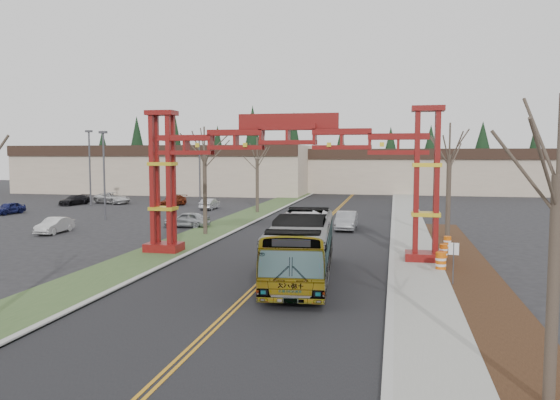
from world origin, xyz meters
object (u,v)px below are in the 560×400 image
(transit_bus, at_px, (302,247))
(bare_tree_median_mid, at_px, (204,155))
(parked_car_far_c, at_px, (74,200))
(bare_tree_right_far, at_px, (449,155))
(barrel_north, at_px, (447,243))
(parked_car_far_b, at_px, (112,198))
(parked_car_far_a, at_px, (210,204))
(retail_building_east, at_px, (418,170))
(bare_tree_right_near, at_px, (558,177))
(retail_building_west, at_px, (174,169))
(light_pole_far, at_px, (199,164))
(barrel_south, at_px, (441,262))
(light_pole_near, at_px, (104,169))
(parked_car_mid_a, at_px, (174,201))
(parked_car_near_a, at_px, (187,219))
(parked_car_near_b, at_px, (55,225))
(barrel_mid, at_px, (443,252))
(gateway_arch, at_px, (288,158))
(street_sign, at_px, (454,255))
(light_pole_mid, at_px, (90,162))
(bare_tree_median_far, at_px, (257,159))
(parked_car_mid_b, at_px, (9,208))
(silver_sedan, at_px, (346,221))

(transit_bus, bearing_deg, bare_tree_median_mid, 121.60)
(parked_car_far_c, bearing_deg, bare_tree_right_far, -12.53)
(barrel_north, bearing_deg, parked_car_far_b, 145.84)
(parked_car_far_a, bearing_deg, retail_building_east, -123.84)
(bare_tree_right_near, bearing_deg, parked_car_far_a, 118.59)
(retail_building_west, relative_size, bare_tree_right_far, 5.47)
(light_pole_far, height_order, barrel_south, light_pole_far)
(retail_building_east, distance_m, bare_tree_right_far, 53.56)
(retail_building_west, relative_size, light_pole_near, 5.50)
(parked_car_far_b, distance_m, bare_tree_right_far, 44.57)
(parked_car_mid_a, distance_m, barrel_south, 42.39)
(parked_car_near_a, xyz_separation_m, parked_car_near_b, (-8.82, -5.52, -0.04))
(barrel_mid, bearing_deg, parked_car_near_a, 153.21)
(gateway_arch, xyz_separation_m, street_sign, (9.00, -5.56, -4.49))
(parked_car_near_a, distance_m, parked_car_far_a, 14.93)
(light_pole_mid, bearing_deg, retail_building_west, 91.75)
(gateway_arch, relative_size, light_pole_far, 2.17)
(parked_car_mid_a, relative_size, barrel_south, 4.14)
(parked_car_near_b, xyz_separation_m, light_pole_near, (-0.86, 9.16, 4.22))
(bare_tree_median_far, relative_size, light_pole_near, 0.95)
(parked_car_mid_a, distance_m, barrel_mid, 40.10)
(parked_car_far_b, bearing_deg, parked_car_far_a, -83.84)
(parked_car_far_a, relative_size, bare_tree_median_far, 0.47)
(retail_building_west, height_order, light_pole_near, light_pole_near)
(parked_car_mid_b, bearing_deg, transit_bus, -27.27)
(parked_car_near_a, bearing_deg, parked_car_far_b, -137.71)
(parked_car_far_b, xyz_separation_m, light_pole_far, (8.87, 7.40, 4.16))
(parked_car_near_a, distance_m, bare_tree_median_far, 13.77)
(gateway_arch, distance_m, barrel_north, 12.03)
(retail_building_west, height_order, parked_car_near_a, retail_building_west)
(parked_car_far_b, distance_m, light_pole_near, 17.62)
(retail_building_west, xyz_separation_m, silver_sedan, (32.40, -41.17, -3.02))
(parked_car_mid_a, height_order, bare_tree_median_far, bare_tree_median_far)
(retail_building_east, xyz_separation_m, parked_car_far_c, (-42.03, -34.18, -2.90))
(parked_car_mid_a, bearing_deg, parked_car_far_c, -166.97)
(retail_building_west, xyz_separation_m, parked_car_mid_b, (-2.79, -36.81, -3.14))
(parked_car_far_a, distance_m, bare_tree_median_mid, 20.13)
(parked_car_far_a, distance_m, light_pole_mid, 15.82)
(parked_car_mid_b, xyz_separation_m, bare_tree_right_far, (42.79, -8.69, 5.49))
(barrel_south, relative_size, barrel_north, 1.16)
(transit_bus, relative_size, bare_tree_right_near, 1.52)
(parked_car_near_a, relative_size, bare_tree_median_mid, 0.47)
(silver_sedan, distance_m, bare_tree_right_near, 32.12)
(retail_building_east, height_order, parked_car_far_c, retail_building_east)
(parked_car_far_c, height_order, light_pole_mid, light_pole_mid)
(parked_car_mid_a, bearing_deg, parked_car_near_b, -83.78)
(retail_building_west, xyz_separation_m, bare_tree_right_far, (40.00, -45.50, 2.35))
(parked_car_mid_b, relative_size, parked_car_far_c, 0.87)
(barrel_south, bearing_deg, bare_tree_median_mid, 149.09)
(bare_tree_right_near, bearing_deg, barrel_north, 90.88)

